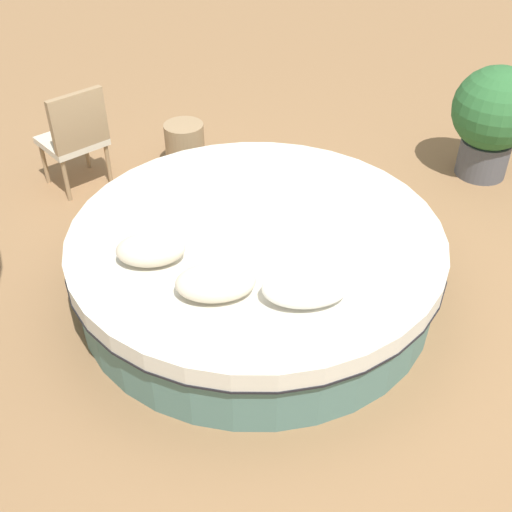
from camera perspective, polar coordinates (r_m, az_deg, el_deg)
The scene contains 8 objects.
ground_plane at distance 4.87m, azimuth 0.00°, elevation -3.10°, with size 16.00×16.00×0.00m, color olive.
round_bed at distance 4.68m, azimuth 0.00°, elevation -0.47°, with size 2.71×2.71×0.56m.
throw_pillow_0 at distance 4.23m, azimuth -9.46°, elevation 0.58°, with size 0.46×0.28×0.21m, color beige.
throw_pillow_1 at distance 3.93m, azimuth -3.66°, elevation -2.37°, with size 0.50×0.32×0.20m, color beige.
throw_pillow_2 at distance 3.89m, azimuth 4.50°, elevation -2.76°, with size 0.55×0.33×0.22m, color white.
patio_chair at distance 6.02m, azimuth -15.95°, elevation 10.53°, with size 0.72×0.71×0.98m.
planter at distance 6.39m, azimuth 20.57°, elevation 11.72°, with size 0.78×0.78×1.08m.
side_table at distance 6.33m, azimuth -6.41°, elevation 9.80°, with size 0.38×0.38×0.46m, color #997A56.
Camera 1 is at (-0.34, -3.65, 3.20)m, focal length 44.46 mm.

